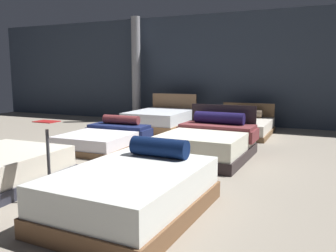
{
  "coord_description": "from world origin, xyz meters",
  "views": [
    {
      "loc": [
        3.09,
        -5.95,
        1.61
      ],
      "look_at": [
        0.32,
        0.33,
        0.58
      ],
      "focal_mm": 37.12,
      "sensor_mm": 36.0,
      "label": 1
    }
  ],
  "objects": [
    {
      "name": "bed_3",
      "position": [
        1.16,
        0.39,
        0.29
      ],
      "size": [
        1.6,
        2.03,
        0.96
      ],
      "rotation": [
        0.0,
        0.0,
        -0.03
      ],
      "color": "black",
      "rests_on": "ground_plane"
    },
    {
      "name": "bed_1",
      "position": [
        1.18,
        -2.61,
        0.28
      ],
      "size": [
        1.51,
        2.11,
        0.79
      ],
      "rotation": [
        0.0,
        0.0,
        -0.04
      ],
      "color": "brown",
      "rests_on": "ground_plane"
    },
    {
      "name": "bed_4",
      "position": [
        -1.2,
        3.22,
        0.27
      ],
      "size": [
        1.59,
        2.11,
        0.99
      ],
      "rotation": [
        0.0,
        0.0,
        -0.0
      ],
      "color": "#8F6947",
      "rests_on": "ground_plane"
    },
    {
      "name": "ground_plane",
      "position": [
        0.0,
        0.0,
        -0.01
      ],
      "size": [
        18.0,
        18.0,
        0.02
      ],
      "primitive_type": "cube",
      "color": "gray"
    },
    {
      "name": "bed_5",
      "position": [
        1.15,
        3.31,
        0.21
      ],
      "size": [
        1.59,
        2.05,
        0.77
      ],
      "rotation": [
        0.0,
        0.0,
        -0.01
      ],
      "color": "brown",
      "rests_on": "ground_plane"
    },
    {
      "name": "bed_2",
      "position": [
        -1.2,
        0.36,
        0.2
      ],
      "size": [
        1.52,
        1.98,
        0.64
      ],
      "rotation": [
        0.0,
        0.0,
        0.02
      ],
      "color": "brown",
      "rests_on": "ground_plane"
    },
    {
      "name": "price_sign",
      "position": [
        0.0,
        -2.67,
        0.4
      ],
      "size": [
        0.28,
        0.24,
        1.03
      ],
      "color": "#3F3F44",
      "rests_on": "ground_plane"
    },
    {
      "name": "showroom_back_wall",
      "position": [
        0.0,
        4.97,
        1.75
      ],
      "size": [
        18.0,
        0.06,
        3.5
      ],
      "primitive_type": "cube",
      "color": "#333D4C",
      "rests_on": "ground_plane"
    },
    {
      "name": "support_pillar",
      "position": [
        -2.72,
        4.51,
        1.75
      ],
      "size": [
        0.3,
        0.3,
        3.5
      ],
      "primitive_type": "cylinder",
      "color": "#99999E",
      "rests_on": "ground_plane"
    }
  ]
}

